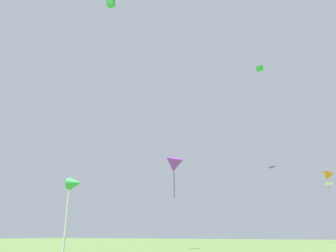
% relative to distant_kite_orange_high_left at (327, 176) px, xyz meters
% --- Properties ---
extents(distant_kite_orange_high_left, '(1.50, 1.42, 2.30)m').
position_rel_distant_kite_orange_high_left_xyz_m(distant_kite_orange_high_left, '(0.00, 0.00, 0.00)').
color(distant_kite_orange_high_left, orange).
extents(distant_kite_green_low_left, '(1.16, 1.08, 0.57)m').
position_rel_distant_kite_orange_high_left_xyz_m(distant_kite_green_low_left, '(-5.42, 0.75, 13.41)').
color(distant_kite_green_low_left, green).
extents(distant_kite_purple_far_center, '(0.73, 0.74, 0.21)m').
position_rel_distant_kite_orange_high_left_xyz_m(distant_kite_purple_far_center, '(-4.35, -3.98, 0.63)').
color(distant_kite_purple_far_center, purple).
extents(distant_kite_green_low_right, '(0.68, 0.66, 0.89)m').
position_rel_distant_kite_orange_high_left_xyz_m(distant_kite_green_low_right, '(-11.66, -19.55, 10.65)').
color(distant_kite_green_low_right, green).
extents(distant_kite_purple_mid_right, '(1.30, 1.26, 2.08)m').
position_rel_distant_kite_orange_high_left_xyz_m(distant_kite_purple_mid_right, '(-6.17, -20.42, -2.03)').
color(distant_kite_purple_mid_right, purple).
extents(distant_kite_white_mid_left, '(0.82, 0.81, 0.20)m').
position_rel_distant_kite_orange_high_left_xyz_m(distant_kite_white_mid_left, '(0.17, -4.65, -1.29)').
color(distant_kite_white_mid_left, white).
extents(marker_flag, '(0.30, 0.24, 1.90)m').
position_rel_distant_kite_orange_high_left_xyz_m(marker_flag, '(-3.54, -29.84, -4.48)').
color(marker_flag, silver).
rests_on(marker_flag, ground).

